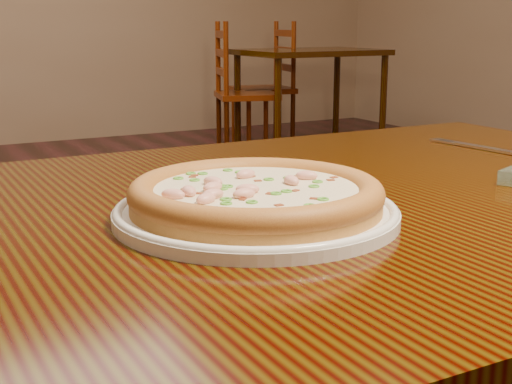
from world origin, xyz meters
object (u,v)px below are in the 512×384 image
bg_table_right (310,63)px  chair_d (269,88)px  plate (256,212)px  chair_c (239,94)px  pizza (256,195)px  hero_table (323,276)px

bg_table_right → chair_d: bearing=106.4°
plate → chair_c: 4.44m
pizza → chair_c: (2.01, 3.94, -0.34)m
plate → pizza: bearing=176.9°
bg_table_right → chair_c: chair_c is taller
pizza → chair_d: chair_d is taller
pizza → chair_d: size_ratio=0.28×
plate → bg_table_right: plate is taller
chair_d → plate: bearing=-119.8°
plate → pizza: 0.02m
hero_table → bg_table_right: bearing=57.4°
pizza → hero_table: bearing=22.6°
pizza → chair_c: 4.44m
pizza → chair_d: (2.43, 4.24, -0.34)m
hero_table → plate: 0.17m
bg_table_right → pizza: bearing=-123.6°
hero_table → pizza: pizza is taller
pizza → bg_table_right: 4.61m
hero_table → chair_d: bearing=61.1°
plate → chair_d: size_ratio=0.31×
hero_table → pizza: (-0.12, -0.05, 0.13)m
chair_c → chair_d: bearing=35.4°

